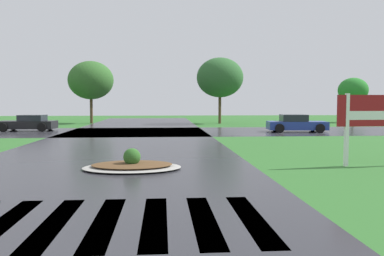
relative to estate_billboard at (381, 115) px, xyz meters
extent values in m
cube|color=#2B2B30|center=(-9.35, -0.03, -1.73)|extent=(10.04, 80.00, 0.01)
cube|color=#2B2B30|center=(-9.35, 15.91, -1.73)|extent=(90.00, 9.04, 0.01)
cube|color=white|center=(-10.25, -5.78, -1.73)|extent=(0.45, 3.30, 0.01)
cube|color=white|center=(-9.35, -5.78, -1.73)|extent=(0.45, 3.30, 0.01)
cube|color=white|center=(-8.45, -5.78, -1.73)|extent=(0.45, 3.30, 0.01)
cube|color=white|center=(-7.55, -5.78, -1.73)|extent=(0.45, 3.30, 0.01)
cube|color=white|center=(-6.65, -5.78, -1.73)|extent=(0.45, 3.30, 0.01)
cube|color=white|center=(-5.75, -5.78, -1.73)|extent=(0.45, 3.30, 0.01)
cube|color=white|center=(-1.22, -0.08, -0.51)|extent=(0.13, 0.13, 2.46)
cube|color=maroon|center=(0.00, 0.00, 0.14)|extent=(3.13, 0.28, 1.06)
cube|color=white|center=(0.00, 0.00, -0.02)|extent=(2.38, 0.24, 0.30)
ellipsoid|color=#9E9B93|center=(-8.39, -0.14, -1.68)|extent=(3.18, 2.19, 0.12)
ellipsoid|color=brown|center=(-8.39, -0.14, -1.59)|extent=(2.61, 1.79, 0.10)
sphere|color=#2D6023|center=(-8.39, -0.14, -1.34)|extent=(0.56, 0.56, 0.56)
cube|color=navy|center=(2.29, 15.03, -1.27)|extent=(4.31, 2.21, 0.59)
cube|color=#1E232B|center=(2.05, 15.06, -0.73)|extent=(1.94, 1.76, 0.50)
cylinder|color=black|center=(3.78, 15.83, -1.42)|extent=(0.66, 0.28, 0.64)
cylinder|color=black|center=(3.60, 13.96, -1.42)|extent=(0.66, 0.28, 0.64)
cylinder|color=black|center=(0.98, 16.11, -1.42)|extent=(0.66, 0.28, 0.64)
cylinder|color=black|center=(0.79, 14.24, -1.42)|extent=(0.66, 0.28, 0.64)
cube|color=black|center=(-17.53, 17.52, -1.28)|extent=(4.18, 1.90, 0.58)
cube|color=#1E232B|center=(-17.13, 17.50, -0.76)|extent=(1.83, 1.59, 0.45)
cylinder|color=black|center=(-18.97, 16.69, -1.42)|extent=(0.65, 0.25, 0.64)
cylinder|color=black|center=(-18.89, 18.48, -1.42)|extent=(0.65, 0.25, 0.64)
cylinder|color=black|center=(-16.18, 16.56, -1.42)|extent=(0.65, 0.25, 0.64)
cylinder|color=black|center=(-16.10, 18.35, -1.42)|extent=(0.65, 0.25, 0.64)
cylinder|color=#4C3823|center=(-14.55, 27.58, -0.36)|extent=(0.28, 0.28, 2.76)
ellipsoid|color=#326228|center=(-14.55, 27.58, 2.59)|extent=(4.49, 4.49, 3.82)
cylinder|color=#4C3823|center=(-1.68, 26.43, -0.25)|extent=(0.28, 0.28, 2.97)
ellipsoid|color=#2D5F2D|center=(-1.68, 26.43, 2.85)|extent=(4.64, 4.64, 3.94)
cylinder|color=#4C3823|center=(12.74, 27.80, -0.57)|extent=(0.28, 0.28, 2.33)
ellipsoid|color=#267727|center=(12.74, 27.80, 1.67)|extent=(3.09, 3.09, 2.63)
camera|label=1|loc=(-7.40, -12.97, 0.44)|focal=37.13mm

